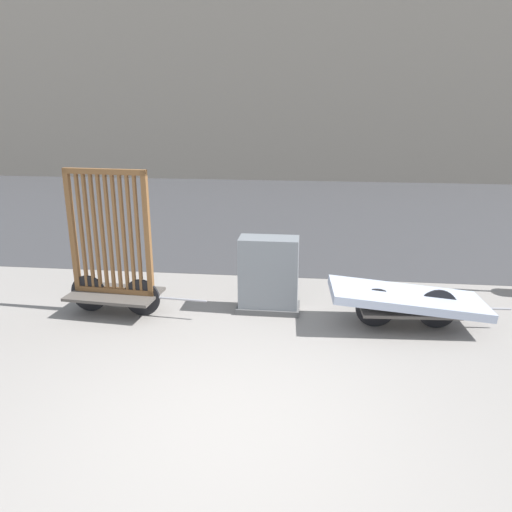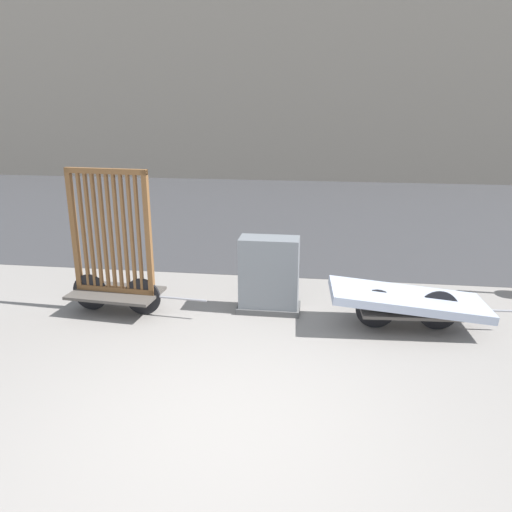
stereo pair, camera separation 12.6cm
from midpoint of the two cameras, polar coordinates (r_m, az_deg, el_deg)
ground_plane at (r=4.74m, az=-4.22°, el=-18.75°), size 60.00×60.00×0.00m
road_strip at (r=13.56m, az=3.26°, el=5.24°), size 56.00×10.86×0.01m
building_facade at (r=20.79m, az=4.86°, el=22.50°), size 48.00×4.00×9.53m
bike_cart_with_bedframe at (r=6.97m, az=-16.57°, el=-0.90°), size 1.94×0.79×1.98m
bike_cart_with_mattress at (r=6.64m, az=16.41°, el=-4.86°), size 2.30×0.93×0.56m
utility_cabinet at (r=6.84m, az=0.92°, el=-2.49°), size 0.86×0.45×1.05m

